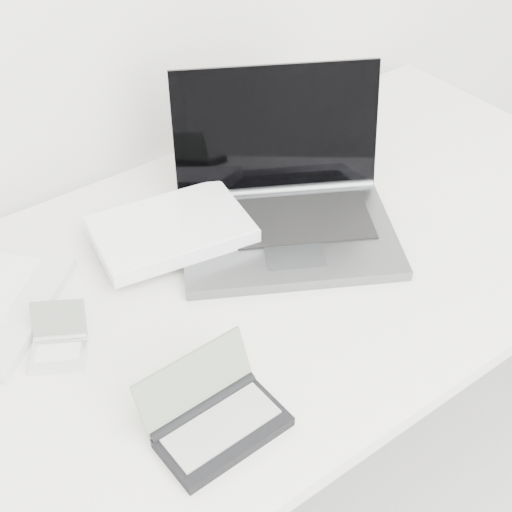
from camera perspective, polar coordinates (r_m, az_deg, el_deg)
desk at (r=1.31m, az=0.01°, el=-2.11°), size 1.60×0.80×0.73m
laptop_large at (r=1.32m, az=-0.44°, el=3.52°), size 0.59×0.48×0.26m
pda_silver at (r=1.16m, az=-15.48°, el=-6.86°), size 0.12×0.13×0.07m
palmtop_charcoal at (r=1.02m, az=-3.28°, el=-12.84°), size 0.18×0.14×0.10m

